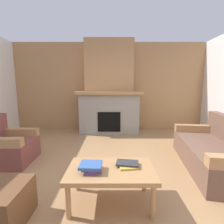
{
  "coord_description": "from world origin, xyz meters",
  "views": [
    {
      "loc": [
        0.08,
        -2.32,
        1.37
      ],
      "look_at": [
        0.07,
        0.74,
        0.89
      ],
      "focal_mm": 26.57,
      "sensor_mm": 36.0,
      "label": 1
    }
  ],
  "objects": [
    {
      "name": "couch",
      "position": [
        1.82,
        0.32,
        0.29
      ],
      "size": [
        1.09,
        1.9,
        0.85
      ],
      "color": "brown",
      "rests_on": "ground"
    },
    {
      "name": "coffee_table",
      "position": [
        0.07,
        -0.53,
        0.38
      ],
      "size": [
        1.0,
        0.6,
        0.43
      ],
      "color": "#A87A4C",
      "rests_on": "ground"
    },
    {
      "name": "ground",
      "position": [
        0.0,
        0.0,
        0.0
      ],
      "size": [
        9.0,
        9.0,
        0.0
      ],
      "primitive_type": "plane",
      "color": "#9E754C"
    },
    {
      "name": "book_stack_near_edge",
      "position": [
        -0.15,
        -0.59,
        0.48
      ],
      "size": [
        0.25,
        0.25,
        0.09
      ],
      "color": "#7A3D84",
      "rests_on": "coffee_table"
    },
    {
      "name": "wall_back_wood_panel",
      "position": [
        0.0,
        3.0,
        1.35
      ],
      "size": [
        6.0,
        0.12,
        2.7
      ],
      "primitive_type": "cube",
      "color": "#A87A4C",
      "rests_on": "ground"
    },
    {
      "name": "book_stack_center",
      "position": [
        0.27,
        -0.47,
        0.45
      ],
      "size": [
        0.28,
        0.24,
        0.04
      ],
      "color": "gold",
      "rests_on": "coffee_table"
    },
    {
      "name": "armchair",
      "position": [
        -1.8,
        0.53,
        0.29
      ],
      "size": [
        0.78,
        0.78,
        0.85
      ],
      "color": "brown",
      "rests_on": "ground"
    },
    {
      "name": "fireplace",
      "position": [
        0.0,
        2.62,
        1.16
      ],
      "size": [
        1.9,
        0.82,
        2.7
      ],
      "color": "gray",
      "rests_on": "ground"
    }
  ]
}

